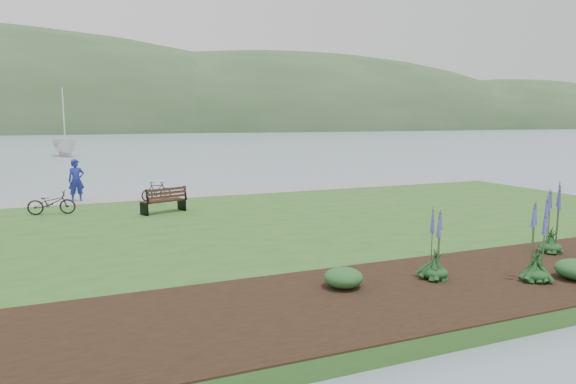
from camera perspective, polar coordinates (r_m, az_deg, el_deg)
name	(u,v)px	position (r m, az deg, el deg)	size (l,w,h in m)	color
ground	(257,226)	(20.62, -3.43, -3.83)	(600.00, 600.00, 0.00)	gray
lawn	(276,231)	(18.75, -1.40, -4.40)	(34.00, 20.00, 0.40)	#2B571F
shoreline_path	(213,193)	(27.06, -8.28, -0.16)	(34.00, 2.20, 0.03)	gray
garden_bed	(503,276)	(13.91, 22.79, -8.55)	(24.00, 4.40, 0.04)	black
far_hillside	(152,131)	(190.97, -14.83, 6.53)	(580.00, 80.00, 38.00)	#304E2C
park_bench	(165,200)	(21.81, -13.55, -0.85)	(1.93, 1.29, 1.11)	black
person	(76,177)	(25.99, -22.48, 1.56)	(0.86, 0.59, 2.36)	navy
bicycle_a	(51,203)	(22.99, -24.80, -1.10)	(1.84, 0.64, 0.96)	black
bicycle_b	(156,191)	(25.27, -14.42, 0.09)	(1.50, 0.43, 0.90)	black
sailboat	(66,156)	(65.21, -23.43, 3.67)	(9.48, 9.65, 25.00)	silver
pannier	(155,201)	(24.27, -14.59, -0.97)	(0.17, 0.27, 0.29)	yellow
echium_0	(538,244)	(13.50, 26.01, -5.26)	(0.62, 0.62, 2.18)	#153A19
echium_1	(552,221)	(16.53, 27.30, -2.88)	(0.62, 0.62, 2.26)	#153A19
echium_4	(436,247)	(12.83, 16.10, -5.92)	(0.62, 0.62, 2.06)	#153A19
shrub_0	(344,278)	(11.95, 6.19, -9.43)	(0.90, 0.90, 0.45)	#1E4C21
shrub_1	(576,269)	(14.27, 29.32, -7.49)	(0.94, 0.94, 0.47)	#1E4C21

